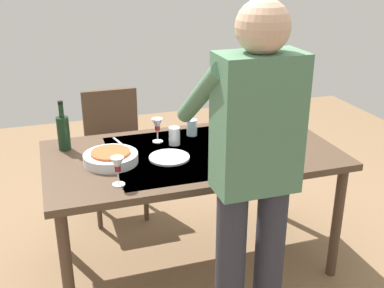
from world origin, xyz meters
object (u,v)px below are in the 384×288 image
Objects in this scene: water_cup_far_left at (273,128)px; serving_bowl_pasta at (111,157)px; chair_near at (114,144)px; water_cup_near_left at (174,136)px; wine_glass_left at (157,126)px; wine_bottle at (63,132)px; dinner_plate_far at (169,157)px; person_server at (253,169)px; dining_table at (192,163)px; wine_glass_right at (118,166)px; water_cup_near_right at (192,127)px; dinner_plate_near at (227,129)px.

water_cup_far_left is 1.05m from serving_bowl_pasta.
chair_near is at bearing -99.34° from serving_bowl_pasta.
chair_near is at bearing -68.68° from water_cup_near_left.
wine_glass_left is (-0.18, 0.62, 0.34)m from chair_near.
wine_glass_left is at bearing 174.49° from wine_bottle.
dinner_plate_far is at bearing 172.86° from serving_bowl_pasta.
water_cup_near_left is at bearing 111.32° from chair_near.
wine_bottle is at bearing -52.51° from person_server.
dining_table is at bearing 159.09° from wine_bottle.
wine_bottle is 1.29m from water_cup_far_left.
wine_glass_right reaches higher than dinner_plate_far.
wine_bottle is 0.60m from wine_glass_right.
water_cup_near_right is (-0.08, -0.26, 0.12)m from dining_table.
dining_table is at bearing 125.25° from wine_glass_left.
chair_near reaches higher than water_cup_near_left.
wine_glass_left is 0.24m from water_cup_near_right.
chair_near reaches higher than dining_table.
dinner_plate_far is at bearing 34.26° from dinner_plate_near.
dinner_plate_near is (-0.66, 0.56, 0.24)m from chair_near.
chair_near is 0.90m from dinner_plate_near.
wine_glass_left is at bearing -145.19° from serving_bowl_pasta.
person_server is 19.31× the size of water_cup_far_left.
serving_bowl_pasta is at bearing 19.63° from dinner_plate_near.
chair_near is 1.18m from wine_glass_right.
chair_near reaches higher than dinner_plate_near.
water_cup_near_right is 0.62m from serving_bowl_pasta.
person_server reaches higher than wine_glass_right.
dinner_plate_near is at bearing 140.00° from chair_near.
chair_near is at bearing -38.54° from water_cup_far_left.
water_cup_far_left is 0.30m from dinner_plate_near.
water_cup_far_left is (-0.73, 0.11, -0.06)m from wine_glass_left.
serving_bowl_pasta is (0.56, 0.27, -0.02)m from water_cup_near_right.
dinner_plate_near is (-0.80, -0.29, -0.03)m from serving_bowl_pasta.
water_cup_far_left is at bearing 171.73° from wine_glass_left.
chair_near is 6.03× the size of wine_glass_right.
dining_table is 1.86× the size of chair_near.
person_server is at bearing 126.69° from serving_bowl_pasta.
wine_bottle reaches higher than water_cup_near_right.
water_cup_near_right is at bearing -126.99° from dinner_plate_far.
dining_table is 5.63× the size of serving_bowl_pasta.
water_cup_near_left is at bearing -82.21° from person_server.
wine_bottle is at bearing -20.91° from dining_table.
water_cup_far_left is at bearing 172.91° from wine_bottle.
wine_glass_right is (-0.22, 0.56, -0.01)m from wine_bottle.
wine_glass_right reaches higher than water_cup_far_left.
wine_glass_left reaches higher than water_cup_near_left.
wine_glass_right is 0.66× the size of dinner_plate_near.
water_cup_near_left reaches higher than dining_table.
water_cup_near_right reaches higher than dinner_plate_near.
serving_bowl_pasta is (1.05, 0.12, -0.01)m from water_cup_far_left.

